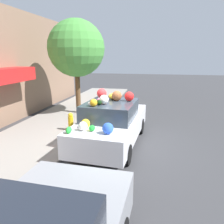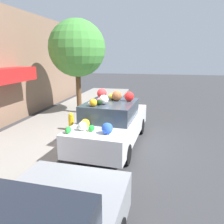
# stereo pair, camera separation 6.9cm
# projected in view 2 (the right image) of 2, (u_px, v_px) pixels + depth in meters

# --- Properties ---
(ground_plane) EXTENTS (60.00, 60.00, 0.00)m
(ground_plane) POSITION_uv_depth(u_px,v_px,m) (110.00, 143.00, 7.49)
(ground_plane) COLOR #38383A
(sidewalk_curb) EXTENTS (24.00, 3.20, 0.10)m
(sidewalk_curb) POSITION_uv_depth(u_px,v_px,m) (39.00, 136.00, 8.04)
(sidewalk_curb) COLOR gray
(sidewalk_curb) RESTS_ON ground
(street_tree) EXTENTS (2.72, 2.72, 4.52)m
(street_tree) POSITION_uv_depth(u_px,v_px,m) (77.00, 49.00, 10.45)
(street_tree) COLOR brown
(street_tree) RESTS_ON sidewalk_curb
(fire_hydrant) EXTENTS (0.20, 0.20, 0.70)m
(fire_hydrant) POSITION_uv_depth(u_px,v_px,m) (71.00, 122.00, 8.45)
(fire_hydrant) COLOR gold
(fire_hydrant) RESTS_ON sidewalk_curb
(art_car) EXTENTS (4.29, 1.99, 1.82)m
(art_car) POSITION_uv_depth(u_px,v_px,m) (112.00, 122.00, 7.26)
(art_car) COLOR silver
(art_car) RESTS_ON ground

